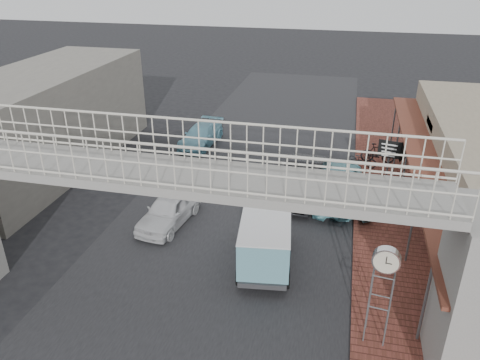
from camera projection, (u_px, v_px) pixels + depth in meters
The scene contains 14 objects.
ground at pixel (218, 253), 17.81m from camera, with size 120.00×120.00×0.00m, color black.
road_strip at pixel (218, 253), 17.81m from camera, with size 10.00×60.00×0.01m, color black.
sidewalk at pixel (391, 232), 19.09m from camera, with size 3.00×40.00×0.10m, color brown.
footbridge at pixel (177, 239), 12.92m from camera, with size 16.40×2.40×6.34m.
building_far_left at pixel (44, 121), 24.23m from camera, with size 5.00×14.00×5.00m, color gray.
white_hatchback at pixel (169, 209), 19.56m from camera, with size 1.53×3.80×1.29m, color silver.
dark_sedan at pixel (302, 180), 21.73m from camera, with size 1.69×4.85×1.60m, color black.
angkot_curb at pixel (338, 184), 21.51m from camera, with size 2.51×5.44×1.51m, color #78C5D0.
angkot_far at pixel (201, 136), 27.68m from camera, with size 1.67×4.11×1.19m, color #6AA5B9.
angkot_van at pixel (266, 235), 16.72m from camera, with size 2.24×4.13×1.93m.
motorcycle_near at pixel (362, 159), 24.69m from camera, with size 0.55×1.57×0.83m, color black.
motorcycle_far at pixel (378, 153), 25.10m from camera, with size 0.51×1.80×1.08m, color black.
street_clock at pixel (386, 264), 12.67m from camera, with size 0.79×0.68×3.13m.
arrow_sign at pixel (405, 153), 20.84m from camera, with size 1.64×1.08×2.73m.
Camera 1 is at (4.18, -14.24, 10.27)m, focal length 35.00 mm.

